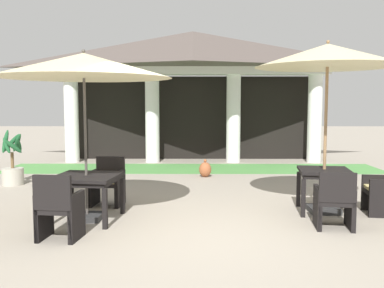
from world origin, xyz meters
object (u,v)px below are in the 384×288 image
(patio_table_mid_left, at_px, (86,181))
(terracotta_urn, at_px, (205,169))
(patio_umbrella_mid_left, at_px, (84,67))
(patio_table_near_foreground, at_px, (324,175))
(potted_palm_left_edge, at_px, (13,168))
(patio_umbrella_near_foreground, at_px, (328,57))
(patio_chair_mid_left_south, at_px, (59,210))
(patio_chair_near_foreground_south, at_px, (334,202))
(patio_chair_near_foreground_east, at_px, (383,192))
(patio_chair_mid_left_north, at_px, (107,183))

(patio_table_mid_left, height_order, terracotta_urn, patio_table_mid_left)
(patio_umbrella_mid_left, height_order, terracotta_urn, patio_umbrella_mid_left)
(patio_table_near_foreground, bearing_deg, potted_palm_left_edge, 158.84)
(patio_umbrella_near_foreground, height_order, patio_chair_mid_left_south, patio_umbrella_near_foreground)
(patio_umbrella_mid_left, relative_size, patio_chair_mid_left_south, 2.97)
(patio_chair_near_foreground_south, xyz_separation_m, patio_table_mid_left, (-3.86, 0.45, 0.24))
(patio_chair_mid_left_south, bearing_deg, patio_chair_near_foreground_south, 15.29)
(patio_umbrella_near_foreground, relative_size, patio_chair_near_foreground_east, 3.72)
(patio_umbrella_near_foreground, height_order, patio_chair_near_foreground_east, patio_umbrella_near_foreground)
(patio_chair_mid_left_south, bearing_deg, patio_chair_near_foreground_east, 22.69)
(patio_umbrella_near_foreground, bearing_deg, patio_umbrella_mid_left, -172.51)
(patio_table_near_foreground, distance_m, potted_palm_left_edge, 6.95)
(patio_chair_mid_left_north, xyz_separation_m, potted_palm_left_edge, (-2.61, 2.00, -0.03))
(patio_table_near_foreground, bearing_deg, patio_chair_near_foreground_east, -7.67)
(potted_palm_left_edge, bearing_deg, patio_chair_mid_left_north, -37.40)
(patio_chair_mid_left_south, relative_size, terracotta_urn, 2.02)
(patio_table_mid_left, bearing_deg, patio_chair_near_foreground_east, 4.53)
(patio_chair_near_foreground_east, bearing_deg, patio_umbrella_mid_left, 102.20)
(patio_chair_near_foreground_south, bearing_deg, patio_chair_mid_left_south, -164.07)
(potted_palm_left_edge, bearing_deg, patio_umbrella_mid_left, -50.65)
(patio_table_mid_left, bearing_deg, terracotta_urn, 64.00)
(patio_table_mid_left, bearing_deg, patio_chair_mid_left_north, 82.97)
(patio_chair_near_foreground_east, relative_size, potted_palm_left_edge, 0.61)
(terracotta_urn, bearing_deg, patio_umbrella_near_foreground, -61.41)
(patio_table_near_foreground, distance_m, patio_chair_near_foreground_east, 1.02)
(patio_chair_mid_left_north, bearing_deg, patio_table_mid_left, 90.00)
(patio_umbrella_near_foreground, xyz_separation_m, patio_chair_near_foreground_east, (0.97, -0.13, -2.28))
(patio_chair_near_foreground_south, relative_size, patio_chair_near_foreground_east, 1.12)
(patio_umbrella_near_foreground, relative_size, potted_palm_left_edge, 2.28)
(patio_table_near_foreground, xyz_separation_m, patio_chair_mid_left_north, (-3.86, 0.51, -0.24))
(patio_chair_near_foreground_south, distance_m, patio_chair_mid_left_north, 4.01)
(patio_chair_near_foreground_south, relative_size, patio_table_mid_left, 0.80)
(potted_palm_left_edge, bearing_deg, patio_table_mid_left, -50.65)
(patio_chair_mid_left_north, bearing_deg, patio_chair_mid_left_south, 90.00)
(patio_chair_near_foreground_south, distance_m, patio_chair_mid_left_south, 4.03)
(patio_chair_near_foreground_south, height_order, patio_chair_mid_left_north, same)
(potted_palm_left_edge, height_order, terracotta_urn, potted_palm_left_edge)
(patio_umbrella_mid_left, bearing_deg, patio_chair_near_foreground_south, -6.73)
(patio_table_near_foreground, xyz_separation_m, patio_umbrella_mid_left, (-3.99, -0.52, 1.82))
(patio_chair_near_foreground_east, height_order, patio_chair_mid_left_south, patio_chair_mid_left_south)
(patio_chair_near_foreground_south, bearing_deg, patio_umbrella_mid_left, -179.06)
(patio_umbrella_near_foreground, xyz_separation_m, patio_chair_near_foreground_south, (-0.13, -0.98, -2.26))
(patio_table_near_foreground, height_order, patio_chair_mid_left_south, patio_chair_mid_left_south)
(patio_table_near_foreground, distance_m, patio_chair_mid_left_north, 3.90)
(patio_umbrella_mid_left, distance_m, patio_chair_mid_left_south, 2.29)
(patio_chair_near_foreground_south, xyz_separation_m, potted_palm_left_edge, (-6.34, 3.48, -0.02))
(patio_chair_mid_left_north, bearing_deg, potted_palm_left_edge, -30.37)
(patio_chair_near_foreground_east, xyz_separation_m, patio_chair_mid_left_south, (-5.09, -1.43, 0.04))
(patio_table_near_foreground, xyz_separation_m, terracotta_urn, (-1.97, 3.61, -0.45))
(patio_umbrella_near_foreground, distance_m, terracotta_urn, 4.80)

